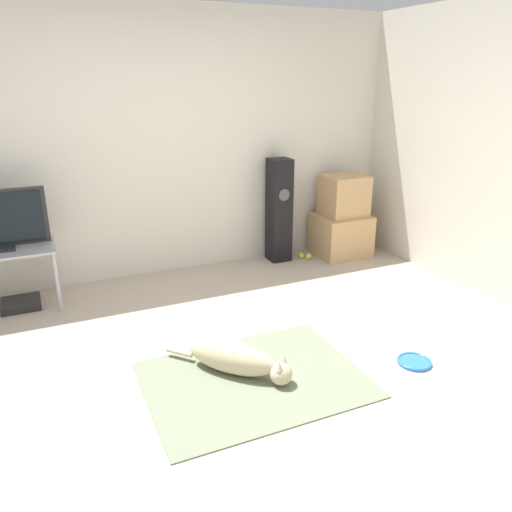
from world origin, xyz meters
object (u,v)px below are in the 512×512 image
tennis_ball_near_speaker (309,256)px  dog (237,359)px  frisbee (414,362)px  floor_speaker (279,211)px  game_console (21,304)px  cardboard_box_upper (344,196)px  cardboard_box_lower (341,235)px  tennis_ball_by_boxes (301,255)px

tennis_ball_near_speaker → dog: bearing=-131.6°
frisbee → floor_speaker: floor_speaker is taller
dog → frisbee: (1.19, -0.38, -0.11)m
game_console → frisbee: bearing=-39.9°
dog → cardboard_box_upper: 2.72m
cardboard_box_upper → floor_speaker: bearing=169.5°
frisbee → cardboard_box_lower: size_ratio=0.42×
cardboard_box_upper → game_console: size_ratio=1.41×
cardboard_box_upper → tennis_ball_near_speaker: 0.77m
tennis_ball_near_speaker → cardboard_box_upper: bearing=0.5°
cardboard_box_lower → cardboard_box_upper: bearing=2.3°
tennis_ball_near_speaker → game_console: 2.90m
frisbee → tennis_ball_near_speaker: 2.19m
tennis_ball_near_speaker → game_console: bearing=-179.2°
dog → tennis_ball_by_boxes: size_ratio=11.22×
tennis_ball_by_boxes → tennis_ball_near_speaker: bearing=-48.0°
dog → floor_speaker: (1.26, 1.91, 0.43)m
tennis_ball_by_boxes → tennis_ball_near_speaker: size_ratio=1.00×
floor_speaker → tennis_ball_near_speaker: 0.62m
frisbee → cardboard_box_upper: bearing=69.8°
frisbee → cardboard_box_lower: 2.30m
dog → floor_speaker: bearing=56.4°
frisbee → cardboard_box_lower: (0.78, 2.16, 0.21)m
tennis_ball_near_speaker → cardboard_box_lower: bearing=0.4°
cardboard_box_upper → tennis_ball_by_boxes: size_ratio=6.80×
cardboard_box_upper → tennis_ball_by_boxes: bearing=172.7°
dog → cardboard_box_lower: size_ratio=1.30×
dog → game_console: bearing=127.6°
dog → frisbee: dog is taller
floor_speaker → tennis_ball_near_speaker: floor_speaker is taller
floor_speaker → tennis_ball_by_boxes: size_ratio=16.75×
floor_speaker → game_console: 2.65m
cardboard_box_lower → cardboard_box_upper: 0.45m
cardboard_box_upper → game_console: (-3.32, -0.04, -0.64)m
dog → cardboard_box_lower: cardboard_box_lower is taller
dog → tennis_ball_by_boxes: dog is taller
cardboard_box_upper → floor_speaker: 0.75m
tennis_ball_near_speaker → game_console: (-2.90, -0.04, 0.00)m
floor_speaker → tennis_ball_near_speaker: (0.30, -0.14, -0.52)m
cardboard_box_lower → floor_speaker: floor_speaker is taller
cardboard_box_upper → tennis_ball_near_speaker: (-0.42, -0.00, -0.64)m
cardboard_box_lower → tennis_ball_near_speaker: 0.45m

